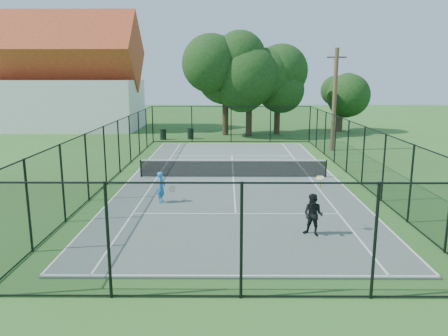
{
  "coord_description": "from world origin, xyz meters",
  "views": [
    {
      "loc": [
        -0.36,
        -23.01,
        5.46
      ],
      "look_at": [
        -0.49,
        -3.0,
        1.2
      ],
      "focal_mm": 35.0,
      "sensor_mm": 36.0,
      "label": 1
    }
  ],
  "objects_px": {
    "player_blue": "(161,187)",
    "player_black": "(313,215)",
    "trash_bin_left": "(163,134)",
    "utility_pole": "(334,99)",
    "trash_bin_right": "(191,133)",
    "tennis_net": "(233,168)"
  },
  "relations": [
    {
      "from": "player_black",
      "to": "player_blue",
      "type": "bearing_deg",
      "value": 145.61
    },
    {
      "from": "tennis_net",
      "to": "trash_bin_left",
      "type": "height_order",
      "value": "tennis_net"
    },
    {
      "from": "trash_bin_left",
      "to": "utility_pole",
      "type": "bearing_deg",
      "value": -22.25
    },
    {
      "from": "utility_pole",
      "to": "player_black",
      "type": "bearing_deg",
      "value": -105.29
    },
    {
      "from": "player_blue",
      "to": "player_black",
      "type": "xyz_separation_m",
      "value": [
        5.78,
        -3.96,
        0.06
      ]
    },
    {
      "from": "trash_bin_left",
      "to": "player_blue",
      "type": "xyz_separation_m",
      "value": [
        2.69,
        -19.26,
        0.26
      ]
    },
    {
      "from": "tennis_net",
      "to": "player_black",
      "type": "bearing_deg",
      "value": -73.46
    },
    {
      "from": "trash_bin_right",
      "to": "tennis_net",
      "type": "bearing_deg",
      "value": -76.66
    },
    {
      "from": "trash_bin_right",
      "to": "player_blue",
      "type": "xyz_separation_m",
      "value": [
        0.35,
        -19.66,
        0.25
      ]
    },
    {
      "from": "player_black",
      "to": "utility_pole",
      "type": "bearing_deg",
      "value": 74.71
    },
    {
      "from": "player_blue",
      "to": "player_black",
      "type": "distance_m",
      "value": 7.0
    },
    {
      "from": "utility_pole",
      "to": "player_black",
      "type": "height_order",
      "value": "utility_pole"
    },
    {
      "from": "utility_pole",
      "to": "player_blue",
      "type": "relative_size",
      "value": 5.47
    },
    {
      "from": "trash_bin_right",
      "to": "player_black",
      "type": "relative_size",
      "value": 0.47
    },
    {
      "from": "trash_bin_right",
      "to": "player_blue",
      "type": "distance_m",
      "value": 19.66
    },
    {
      "from": "utility_pole",
      "to": "player_blue",
      "type": "height_order",
      "value": "utility_pole"
    },
    {
      "from": "trash_bin_right",
      "to": "trash_bin_left",
      "type": "bearing_deg",
      "value": -170.21
    },
    {
      "from": "player_blue",
      "to": "player_black",
      "type": "height_order",
      "value": "player_black"
    },
    {
      "from": "trash_bin_left",
      "to": "player_black",
      "type": "relative_size",
      "value": 0.46
    },
    {
      "from": "trash_bin_left",
      "to": "trash_bin_right",
      "type": "relative_size",
      "value": 0.98
    },
    {
      "from": "tennis_net",
      "to": "trash_bin_right",
      "type": "xyz_separation_m",
      "value": [
        -3.52,
        14.86,
        -0.1
      ]
    },
    {
      "from": "utility_pole",
      "to": "tennis_net",
      "type": "bearing_deg",
      "value": -129.65
    }
  ]
}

